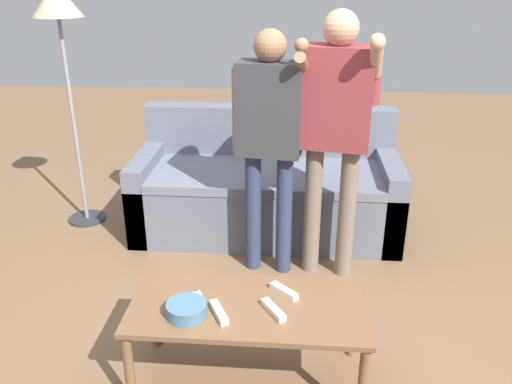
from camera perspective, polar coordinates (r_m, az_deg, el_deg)
name	(u,v)px	position (r m, az deg, el deg)	size (l,w,h in m)	color
ground_plane	(273,340)	(2.90, 1.83, -15.70)	(12.00, 12.00, 0.00)	brown
couch	(267,189)	(3.88, 1.18, 0.33)	(1.88, 0.84, 0.85)	slate
coffee_table	(249,314)	(2.44, -0.80, -13.11)	(1.07, 0.50, 0.43)	brown
snack_bowl	(186,309)	(2.35, -7.54, -12.50)	(0.18, 0.18, 0.06)	teal
game_remote_nunchuk	(196,297)	(2.43, -6.52, -11.20)	(0.06, 0.09, 0.05)	white
floor_lamp	(59,20)	(3.91, -20.57, 17.07)	(0.33, 0.33, 1.72)	#2D2D33
player_center	(269,128)	(3.09, 1.46, 6.97)	(0.45, 0.34, 1.51)	#2D3856
player_right	(335,119)	(3.07, 8.59, 7.88)	(0.47, 0.41, 1.61)	#756656
game_remote_wand_near	(273,310)	(2.35, 1.90, -12.66)	(0.12, 0.15, 0.03)	white
game_remote_wand_far	(284,291)	(2.47, 3.05, -10.69)	(0.14, 0.13, 0.03)	white
game_remote_wand_spare	(219,312)	(2.34, -4.05, -12.86)	(0.11, 0.16, 0.03)	white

